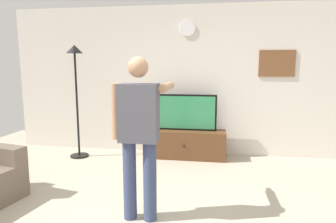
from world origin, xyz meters
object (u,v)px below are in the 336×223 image
at_px(tv_stand, 185,144).
at_px(framed_picture, 277,63).
at_px(wall_clock, 188,28).
at_px(person_standing_nearer_lamp, 139,130).
at_px(floor_lamp, 76,78).
at_px(television, 185,112).

relative_size(tv_stand, framed_picture, 2.37).
relative_size(wall_clock, person_standing_nearer_lamp, 0.16).
bearing_deg(framed_picture, wall_clock, -179.82).
xyz_separation_m(wall_clock, framed_picture, (1.55, 0.00, -0.62)).
distance_m(wall_clock, person_standing_nearer_lamp, 2.82).
xyz_separation_m(wall_clock, floor_lamp, (-1.90, -0.53, -0.87)).
bearing_deg(wall_clock, tv_stand, -90.00).
bearing_deg(tv_stand, person_standing_nearer_lamp, -96.77).
relative_size(tv_stand, person_standing_nearer_lamp, 0.83).
bearing_deg(floor_lamp, television, 8.68).
xyz_separation_m(tv_stand, person_standing_nearer_lamp, (-0.26, -2.20, 0.73)).
xyz_separation_m(framed_picture, floor_lamp, (-3.45, -0.54, -0.25)).
distance_m(wall_clock, framed_picture, 1.67).
relative_size(framed_picture, floor_lamp, 0.30).
bearing_deg(television, floor_lamp, -171.32).
distance_m(television, framed_picture, 1.79).
bearing_deg(floor_lamp, framed_picture, 8.87).
height_order(floor_lamp, person_standing_nearer_lamp, floor_lamp).
bearing_deg(person_standing_nearer_lamp, television, 83.37).
distance_m(framed_picture, floor_lamp, 3.50).
distance_m(framed_picture, person_standing_nearer_lamp, 3.16).
height_order(wall_clock, framed_picture, wall_clock).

